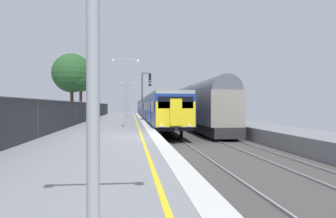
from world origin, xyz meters
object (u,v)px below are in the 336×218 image
(commuter_train_at_platform, at_px, (150,108))
(platform_lamp_far, at_px, (128,96))
(signal_gantry, at_px, (145,91))
(background_tree_left, at_px, (81,79))
(freight_train_adjacent_track, at_px, (186,105))
(platform_lamp_mid, at_px, (125,86))
(background_tree_centre, at_px, (73,74))

(commuter_train_at_platform, xyz_separation_m, platform_lamp_far, (-3.39, -7.00, 1.67))
(signal_gantry, bearing_deg, platform_lamp_far, 102.74)
(commuter_train_at_platform, distance_m, background_tree_left, 11.67)
(commuter_train_at_platform, xyz_separation_m, freight_train_adjacent_track, (4.00, -10.14, 0.40))
(platform_lamp_mid, bearing_deg, background_tree_centre, 116.04)
(background_tree_left, height_order, background_tree_centre, background_tree_left)
(commuter_train_at_platform, relative_size, background_tree_centre, 8.58)
(freight_train_adjacent_track, distance_m, platform_lamp_mid, 19.38)
(commuter_train_at_platform, relative_size, platform_lamp_far, 12.48)
(background_tree_left, bearing_deg, platform_lamp_mid, -74.38)
(background_tree_left, relative_size, background_tree_centre, 1.05)
(freight_train_adjacent_track, xyz_separation_m, background_tree_centre, (-13.09, -6.21, 3.23))
(freight_train_adjacent_track, xyz_separation_m, platform_lamp_mid, (-7.40, -17.86, 1.36))
(commuter_train_at_platform, bearing_deg, background_tree_centre, -119.05)
(commuter_train_at_platform, xyz_separation_m, background_tree_left, (-10.01, -4.32, 4.15))
(commuter_train_at_platform, height_order, platform_lamp_mid, platform_lamp_mid)
(background_tree_left, bearing_deg, background_tree_centre, -85.59)
(freight_train_adjacent_track, xyz_separation_m, platform_lamp_far, (-7.40, 3.14, 1.27))
(freight_train_adjacent_track, xyz_separation_m, background_tree_left, (-14.02, 5.82, 3.75))
(freight_train_adjacent_track, bearing_deg, commuter_train_at_platform, 111.55)
(platform_lamp_mid, bearing_deg, freight_train_adjacent_track, 67.51)
(freight_train_adjacent_track, distance_m, signal_gantry, 7.79)
(freight_train_adjacent_track, bearing_deg, platform_lamp_mid, -112.49)
(commuter_train_at_platform, relative_size, freight_train_adjacent_track, 1.57)
(commuter_train_at_platform, distance_m, signal_gantry, 15.64)
(signal_gantry, bearing_deg, freight_train_adjacent_track, 43.97)
(signal_gantry, height_order, platform_lamp_mid, signal_gantry)
(background_tree_centre, bearing_deg, freight_train_adjacent_track, 25.39)
(commuter_train_at_platform, bearing_deg, freight_train_adjacent_track, -68.45)
(platform_lamp_mid, bearing_deg, background_tree_left, 105.62)
(signal_gantry, height_order, background_tree_left, background_tree_left)
(commuter_train_at_platform, distance_m, background_tree_centre, 19.06)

